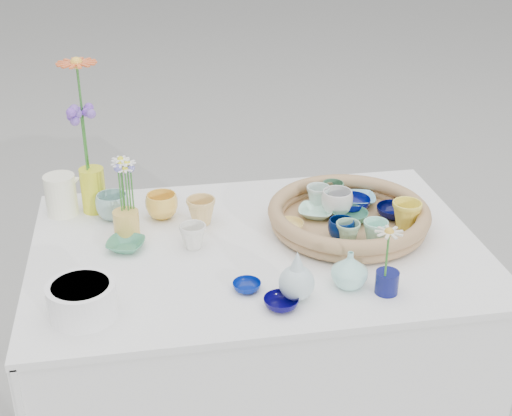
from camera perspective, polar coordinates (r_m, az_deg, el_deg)
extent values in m
imported|color=#020851|center=(2.18, 7.68, 0.34)|extent=(0.13, 0.13, 0.03)
imported|color=#010430|center=(2.16, 10.94, -0.28)|extent=(0.14, 0.14, 0.03)
imported|color=yellow|center=(2.09, 11.93, -0.54)|extent=(0.09, 0.09, 0.08)
imported|color=#397C60|center=(2.11, 7.56, -0.70)|extent=(0.13, 0.13, 0.03)
imported|color=#84B690|center=(1.99, 7.35, -1.99)|extent=(0.08, 0.08, 0.06)
imported|color=#B3EBD1|center=(2.13, 4.83, -0.32)|extent=(0.14, 0.14, 0.03)
imported|color=silver|center=(2.18, 4.99, 0.91)|extent=(0.08, 0.08, 0.07)
imported|color=silver|center=(2.14, 6.49, 0.46)|extent=(0.12, 0.12, 0.08)
imported|color=#7BD3EE|center=(2.22, 8.21, 0.67)|extent=(0.12, 0.12, 0.03)
imported|color=#021448|center=(2.01, 6.84, -1.70)|extent=(0.10, 0.10, 0.06)
imported|color=#E4C566|center=(2.05, 2.71, -1.45)|extent=(0.09, 0.09, 0.03)
imported|color=#94DEC4|center=(2.00, 9.53, -1.90)|extent=(0.09, 0.09, 0.07)
imported|color=#477656|center=(2.23, 6.16, 1.37)|extent=(0.09, 0.09, 0.06)
imported|color=#F0BC48|center=(2.16, -7.55, 0.17)|extent=(0.10, 0.10, 0.08)
imported|color=#D9B167|center=(2.11, -4.41, -0.25)|extent=(0.11, 0.11, 0.08)
imported|color=#3D8663|center=(2.02, -10.37, -2.93)|extent=(0.13, 0.13, 0.03)
imported|color=silver|center=(1.99, -5.06, -2.28)|extent=(0.08, 0.08, 0.07)
imported|color=navy|center=(1.81, -0.74, -6.29)|extent=(0.10, 0.10, 0.02)
imported|color=#90BCB6|center=(2.18, -11.40, 0.13)|extent=(0.11, 0.11, 0.08)
imported|color=#060242|center=(1.74, 2.03, -7.60)|extent=(0.10, 0.10, 0.03)
imported|color=#A0E2D5|center=(1.82, 7.50, -4.89)|extent=(0.11, 0.11, 0.10)
cylinder|color=#0C1151|center=(1.82, 10.43, -5.86)|extent=(0.08, 0.08, 0.06)
cylinder|color=yellow|center=(2.23, -12.89, 1.42)|extent=(0.09, 0.09, 0.14)
cylinder|color=gold|center=(2.07, -10.32, -1.26)|extent=(0.10, 0.10, 0.08)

